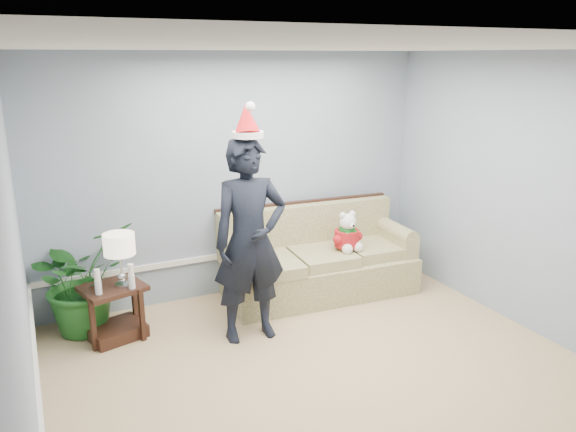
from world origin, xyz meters
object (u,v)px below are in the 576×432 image
at_px(man, 250,241).
at_px(side_table, 115,317).
at_px(teddy_bear, 347,236).
at_px(sofa, 317,262).
at_px(table_lamp, 119,246).
at_px(houseplant, 81,280).

bearing_deg(man, side_table, 158.40).
relative_size(side_table, teddy_bear, 1.44).
relative_size(sofa, table_lamp, 4.22).
relative_size(houseplant, teddy_bear, 2.34).
distance_m(houseplant, man, 1.74).
xyz_separation_m(table_lamp, man, (1.11, -0.50, 0.04)).
bearing_deg(side_table, table_lamp, -25.70).
distance_m(side_table, table_lamp, 0.73).
distance_m(sofa, houseplant, 2.56).
height_order(sofa, houseplant, houseplant).
height_order(sofa, table_lamp, table_lamp).
height_order(houseplant, man, man).
distance_m(houseplant, teddy_bear, 2.85).
xyz_separation_m(sofa, table_lamp, (-2.21, -0.18, 0.58)).
bearing_deg(table_lamp, houseplant, 133.96).
height_order(sofa, man, man).
height_order(table_lamp, teddy_bear, table_lamp).
height_order(side_table, table_lamp, table_lamp).
bearing_deg(houseplant, sofa, -3.86).
distance_m(side_table, teddy_bear, 2.62).
bearing_deg(side_table, houseplant, 128.95).
distance_m(sofa, man, 1.43).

